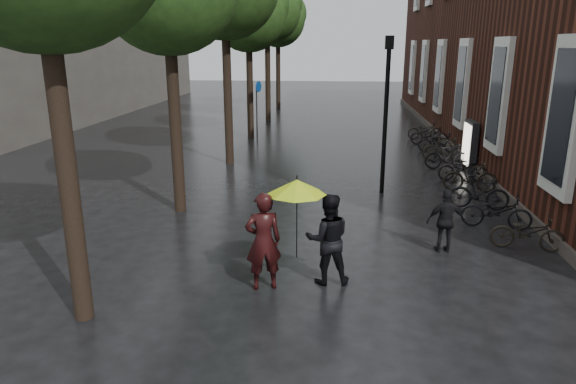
# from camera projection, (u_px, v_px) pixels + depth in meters

# --- Properties ---
(ground) EXTENTS (120.00, 120.00, 0.00)m
(ground) POSITION_uv_depth(u_px,v_px,m) (311.00, 364.00, 7.63)
(ground) COLOR black
(brick_building) EXTENTS (10.20, 33.20, 12.00)m
(brick_building) POSITION_uv_depth(u_px,v_px,m) (561.00, 12.00, 23.62)
(brick_building) COLOR #38160F
(brick_building) RESTS_ON ground
(bg_building) EXTENTS (16.00, 30.00, 14.00)m
(bg_building) POSITION_uv_depth(u_px,v_px,m) (7.00, 6.00, 34.46)
(bg_building) COLOR #47423D
(bg_building) RESTS_ON ground
(street_trees) EXTENTS (4.33, 34.03, 8.91)m
(street_trees) POSITION_uv_depth(u_px,v_px,m) (237.00, 0.00, 21.44)
(street_trees) COLOR black
(street_trees) RESTS_ON ground
(person_burgundy) EXTENTS (0.82, 0.66, 1.94)m
(person_burgundy) POSITION_uv_depth(u_px,v_px,m) (263.00, 241.00, 9.77)
(person_burgundy) COLOR black
(person_burgundy) RESTS_ON ground
(person_black) EXTENTS (0.98, 0.81, 1.84)m
(person_black) POSITION_uv_depth(u_px,v_px,m) (328.00, 239.00, 10.03)
(person_black) COLOR black
(person_black) RESTS_ON ground
(lime_umbrella) EXTENTS (1.13, 1.13, 1.66)m
(lime_umbrella) POSITION_uv_depth(u_px,v_px,m) (297.00, 187.00, 9.65)
(lime_umbrella) COLOR black
(lime_umbrella) RESTS_ON ground
(pedestrian_walking) EXTENTS (0.89, 0.43, 1.48)m
(pedestrian_walking) POSITION_uv_depth(u_px,v_px,m) (446.00, 221.00, 11.58)
(pedestrian_walking) COLOR black
(pedestrian_walking) RESTS_ON ground
(parked_bicycles) EXTENTS (2.10, 15.13, 1.03)m
(parked_bicycles) POSITION_uv_depth(u_px,v_px,m) (454.00, 161.00, 18.73)
(parked_bicycles) COLOR black
(parked_bicycles) RESTS_ON ground
(ad_lightbox) EXTENTS (0.28, 1.22, 1.85)m
(ad_lightbox) POSITION_uv_depth(u_px,v_px,m) (470.00, 145.00, 19.17)
(ad_lightbox) COLOR black
(ad_lightbox) RESTS_ON ground
(lamp_post) EXTENTS (0.25, 0.25, 4.82)m
(lamp_post) POSITION_uv_depth(u_px,v_px,m) (386.00, 100.00, 15.62)
(lamp_post) COLOR black
(lamp_post) RESTS_ON ground
(cycle_sign) EXTENTS (0.15, 0.52, 2.85)m
(cycle_sign) POSITION_uv_depth(u_px,v_px,m) (258.00, 101.00, 24.94)
(cycle_sign) COLOR #262628
(cycle_sign) RESTS_ON ground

